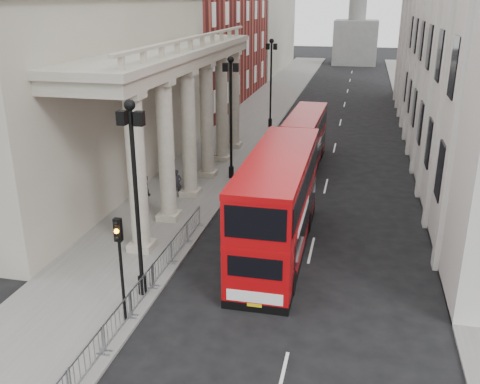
{
  "coord_description": "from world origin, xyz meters",
  "views": [
    {
      "loc": [
        7.88,
        -14.57,
        12.04
      ],
      "look_at": [
        2.48,
        9.2,
        3.13
      ],
      "focal_mm": 40.0,
      "sensor_mm": 36.0,
      "label": 1
    }
  ],
  "objects_px": {
    "lamp_post_south": "(136,188)",
    "pedestrian_a": "(177,183)",
    "pedestrian_c": "(188,173)",
    "bus_far": "(305,139)",
    "lamp_post_north": "(271,77)",
    "lamp_post_mid": "(231,110)",
    "traffic_light": "(120,251)",
    "pedestrian_b": "(143,182)",
    "bus_near": "(278,202)"
  },
  "relations": [
    {
      "from": "lamp_post_south",
      "to": "pedestrian_b",
      "type": "xyz_separation_m",
      "value": [
        -4.58,
        11.21,
        -3.9
      ]
    },
    {
      "from": "traffic_light",
      "to": "bus_near",
      "type": "relative_size",
      "value": 0.37
    },
    {
      "from": "lamp_post_mid",
      "to": "lamp_post_north",
      "type": "relative_size",
      "value": 1.0
    },
    {
      "from": "lamp_post_north",
      "to": "traffic_light",
      "type": "height_order",
      "value": "lamp_post_north"
    },
    {
      "from": "lamp_post_north",
      "to": "pedestrian_c",
      "type": "bearing_deg",
      "value": -97.69
    },
    {
      "from": "lamp_post_mid",
      "to": "bus_near",
      "type": "height_order",
      "value": "lamp_post_mid"
    },
    {
      "from": "pedestrian_c",
      "to": "lamp_post_mid",
      "type": "bearing_deg",
      "value": 70.87
    },
    {
      "from": "traffic_light",
      "to": "bus_near",
      "type": "xyz_separation_m",
      "value": [
        4.8,
        7.57,
        -0.48
      ]
    },
    {
      "from": "traffic_light",
      "to": "pedestrian_b",
      "type": "relative_size",
      "value": 2.43
    },
    {
      "from": "lamp_post_south",
      "to": "lamp_post_north",
      "type": "height_order",
      "value": "same"
    },
    {
      "from": "bus_near",
      "to": "pedestrian_b",
      "type": "height_order",
      "value": "bus_near"
    },
    {
      "from": "lamp_post_south",
      "to": "pedestrian_a",
      "type": "relative_size",
      "value": 4.78
    },
    {
      "from": "lamp_post_south",
      "to": "lamp_post_north",
      "type": "relative_size",
      "value": 1.0
    },
    {
      "from": "bus_far",
      "to": "pedestrian_c",
      "type": "relative_size",
      "value": 5.45
    },
    {
      "from": "lamp_post_mid",
      "to": "traffic_light",
      "type": "distance_m",
      "value": 18.11
    },
    {
      "from": "bus_far",
      "to": "pedestrian_a",
      "type": "distance_m",
      "value": 11.35
    },
    {
      "from": "lamp_post_south",
      "to": "bus_near",
      "type": "relative_size",
      "value": 0.72
    },
    {
      "from": "traffic_light",
      "to": "pedestrian_c",
      "type": "xyz_separation_m",
      "value": [
        -2.55,
        15.86,
        -2.13
      ]
    },
    {
      "from": "lamp_post_mid",
      "to": "pedestrian_c",
      "type": "relative_size",
      "value": 4.85
    },
    {
      "from": "pedestrian_b",
      "to": "pedestrian_c",
      "type": "relative_size",
      "value": 1.03
    },
    {
      "from": "lamp_post_mid",
      "to": "traffic_light",
      "type": "xyz_separation_m",
      "value": [
        0.1,
        -18.02,
        -1.8
      ]
    },
    {
      "from": "bus_far",
      "to": "pedestrian_c",
      "type": "height_order",
      "value": "bus_far"
    },
    {
      "from": "lamp_post_north",
      "to": "bus_near",
      "type": "relative_size",
      "value": 0.72
    },
    {
      "from": "lamp_post_mid",
      "to": "bus_near",
      "type": "bearing_deg",
      "value": -64.9
    },
    {
      "from": "lamp_post_south",
      "to": "pedestrian_a",
      "type": "distance_m",
      "value": 12.47
    },
    {
      "from": "traffic_light",
      "to": "bus_far",
      "type": "xyz_separation_m",
      "value": [
        4.52,
        22.4,
        -1.01
      ]
    },
    {
      "from": "pedestrian_b",
      "to": "pedestrian_c",
      "type": "xyz_separation_m",
      "value": [
        2.13,
        2.62,
        -0.03
      ]
    },
    {
      "from": "bus_near",
      "to": "pedestrian_c",
      "type": "distance_m",
      "value": 11.2
    },
    {
      "from": "lamp_post_south",
      "to": "pedestrian_b",
      "type": "height_order",
      "value": "lamp_post_south"
    },
    {
      "from": "bus_far",
      "to": "pedestrian_b",
      "type": "relative_size",
      "value": 5.27
    },
    {
      "from": "lamp_post_south",
      "to": "pedestrian_a",
      "type": "height_order",
      "value": "lamp_post_south"
    },
    {
      "from": "traffic_light",
      "to": "lamp_post_north",
      "type": "bearing_deg",
      "value": 90.17
    },
    {
      "from": "pedestrian_b",
      "to": "bus_near",
      "type": "bearing_deg",
      "value": 117.34
    },
    {
      "from": "lamp_post_mid",
      "to": "bus_far",
      "type": "relative_size",
      "value": 0.89
    },
    {
      "from": "bus_near",
      "to": "pedestrian_a",
      "type": "xyz_separation_m",
      "value": [
        -7.35,
        6.04,
        -1.63
      ]
    },
    {
      "from": "traffic_light",
      "to": "bus_near",
      "type": "height_order",
      "value": "bus_near"
    },
    {
      "from": "pedestrian_c",
      "to": "bus_near",
      "type": "bearing_deg",
      "value": -18.99
    },
    {
      "from": "lamp_post_south",
      "to": "bus_near",
      "type": "distance_m",
      "value": 7.74
    },
    {
      "from": "traffic_light",
      "to": "lamp_post_south",
      "type": "bearing_deg",
      "value": 92.84
    },
    {
      "from": "pedestrian_a",
      "to": "pedestrian_b",
      "type": "relative_size",
      "value": 0.98
    },
    {
      "from": "lamp_post_north",
      "to": "pedestrian_c",
      "type": "distance_m",
      "value": 18.74
    },
    {
      "from": "traffic_light",
      "to": "bus_near",
      "type": "distance_m",
      "value": 8.97
    },
    {
      "from": "lamp_post_south",
      "to": "lamp_post_mid",
      "type": "relative_size",
      "value": 1.0
    },
    {
      "from": "pedestrian_a",
      "to": "pedestrian_c",
      "type": "bearing_deg",
      "value": 66.59
    },
    {
      "from": "lamp_post_mid",
      "to": "pedestrian_a",
      "type": "distance_m",
      "value": 6.39
    },
    {
      "from": "lamp_post_mid",
      "to": "traffic_light",
      "type": "relative_size",
      "value": 1.93
    },
    {
      "from": "lamp_post_north",
      "to": "bus_far",
      "type": "height_order",
      "value": "lamp_post_north"
    },
    {
      "from": "pedestrian_a",
      "to": "pedestrian_b",
      "type": "height_order",
      "value": "pedestrian_b"
    },
    {
      "from": "pedestrian_a",
      "to": "pedestrian_c",
      "type": "relative_size",
      "value": 1.02
    },
    {
      "from": "lamp_post_south",
      "to": "pedestrian_c",
      "type": "xyz_separation_m",
      "value": [
        -2.45,
        13.84,
        -3.93
      ]
    }
  ]
}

